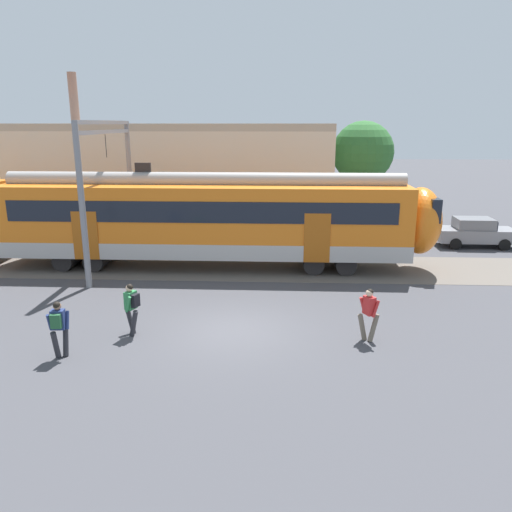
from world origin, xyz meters
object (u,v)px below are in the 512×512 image
at_px(pedestrian_red, 369,311).
at_px(parked_car_grey, 475,232).
at_px(pedestrian_green, 131,305).
at_px(commuter_train, 21,217).
at_px(pedestrian_navy, 59,325).

bearing_deg(pedestrian_red, parked_car_grey, 58.17).
distance_m(pedestrian_green, pedestrian_red, 7.25).
xyz_separation_m(commuter_train, pedestrian_red, (14.60, -7.82, -1.29)).
height_order(commuter_train, parked_car_grey, commuter_train).
height_order(pedestrian_navy, parked_car_grey, pedestrian_navy).
bearing_deg(pedestrian_green, pedestrian_red, -0.71).
bearing_deg(parked_car_grey, pedestrian_green, -140.48).
bearing_deg(commuter_train, pedestrian_green, -46.44).
height_order(commuter_train, pedestrian_red, commuter_train).
xyz_separation_m(commuter_train, parked_car_grey, (22.33, 4.62, -1.47)).
bearing_deg(pedestrian_navy, commuter_train, 121.64).
xyz_separation_m(commuter_train, pedestrian_navy, (5.79, -9.39, -1.26)).
xyz_separation_m(commuter_train, pedestrian_green, (7.36, -7.73, -1.26)).
bearing_deg(pedestrian_red, commuter_train, 151.82).
distance_m(commuter_train, parked_car_grey, 22.85).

